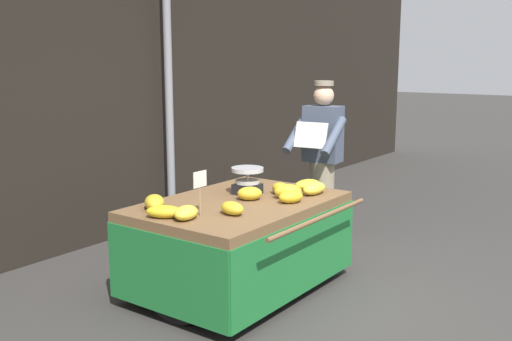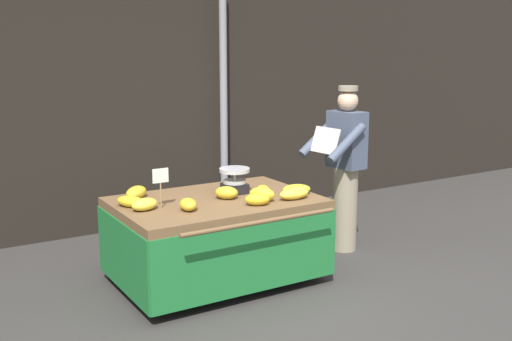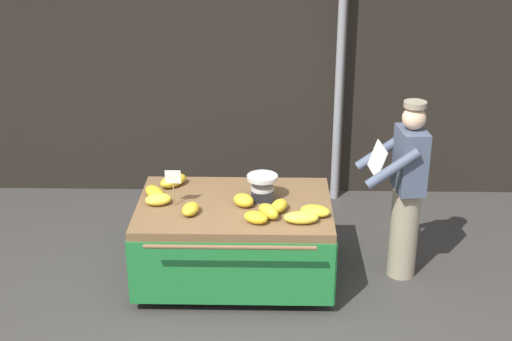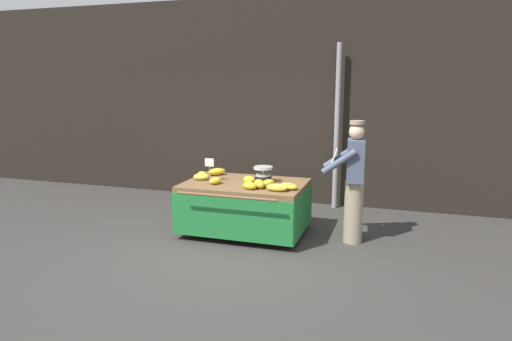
{
  "view_description": "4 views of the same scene",
  "coord_description": "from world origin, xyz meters",
  "px_view_note": "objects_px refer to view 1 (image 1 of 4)",
  "views": [
    {
      "loc": [
        -3.8,
        -2.19,
        1.94
      ],
      "look_at": [
        0.19,
        0.71,
        1.0
      ],
      "focal_mm": 41.61,
      "sensor_mm": 36.0,
      "label": 1
    },
    {
      "loc": [
        -2.48,
        -4.0,
        2.12
      ],
      "look_at": [
        0.32,
        0.59,
        1.02
      ],
      "focal_mm": 43.37,
      "sensor_mm": 36.0,
      "label": 2
    },
    {
      "loc": [
        0.3,
        -5.16,
        3.6
      ],
      "look_at": [
        0.18,
        0.76,
        1.09
      ],
      "focal_mm": 50.8,
      "sensor_mm": 36.0,
      "label": 3
    },
    {
      "loc": [
        2.11,
        -5.36,
        2.23
      ],
      "look_at": [
        0.12,
        0.84,
        0.94
      ],
      "focal_mm": 31.64,
      "sensor_mm": 36.0,
      "label": 4
    }
  ],
  "objects_px": {
    "banana_bunch_1": "(164,212)",
    "banana_bunch_3": "(232,208)",
    "banana_bunch_0": "(281,189)",
    "banana_bunch_7": "(308,184)",
    "street_pole": "(169,103)",
    "banana_bunch_6": "(186,213)",
    "price_sign": "(200,183)",
    "banana_bunch_2": "(250,193)",
    "banana_bunch_5": "(154,202)",
    "banana_bunch_4": "(314,188)",
    "banana_cart": "(239,224)",
    "banana_bunch_9": "(288,192)",
    "vendor_person": "(322,162)",
    "weighing_scale": "(247,181)",
    "banana_bunch_8": "(291,197)"
  },
  "relations": [
    {
      "from": "banana_cart",
      "to": "banana_bunch_9",
      "type": "relative_size",
      "value": 7.6
    },
    {
      "from": "price_sign",
      "to": "banana_bunch_3",
      "type": "xyz_separation_m",
      "value": [
        0.17,
        -0.17,
        -0.2
      ]
    },
    {
      "from": "street_pole",
      "to": "banana_bunch_8",
      "type": "height_order",
      "value": "street_pole"
    },
    {
      "from": "street_pole",
      "to": "banana_bunch_4",
      "type": "distance_m",
      "value": 2.32
    },
    {
      "from": "banana_bunch_1",
      "to": "banana_bunch_2",
      "type": "height_order",
      "value": "banana_bunch_2"
    },
    {
      "from": "banana_bunch_3",
      "to": "banana_bunch_6",
      "type": "height_order",
      "value": "banana_bunch_6"
    },
    {
      "from": "banana_bunch_0",
      "to": "banana_bunch_5",
      "type": "xyz_separation_m",
      "value": [
        -1.0,
        0.52,
        0.0
      ]
    },
    {
      "from": "banana_bunch_6",
      "to": "banana_bunch_3",
      "type": "bearing_deg",
      "value": -31.35
    },
    {
      "from": "banana_bunch_1",
      "to": "banana_bunch_6",
      "type": "height_order",
      "value": "banana_bunch_6"
    },
    {
      "from": "banana_cart",
      "to": "banana_bunch_8",
      "type": "distance_m",
      "value": 0.5
    },
    {
      "from": "price_sign",
      "to": "banana_bunch_2",
      "type": "relative_size",
      "value": 1.64
    },
    {
      "from": "street_pole",
      "to": "banana_bunch_0",
      "type": "xyz_separation_m",
      "value": [
        -0.67,
        -1.97,
        -0.61
      ]
    },
    {
      "from": "banana_bunch_0",
      "to": "banana_bunch_6",
      "type": "height_order",
      "value": "banana_bunch_0"
    },
    {
      "from": "street_pole",
      "to": "banana_bunch_9",
      "type": "xyz_separation_m",
      "value": [
        -0.76,
        -2.1,
        -0.6
      ]
    },
    {
      "from": "street_pole",
      "to": "vendor_person",
      "type": "xyz_separation_m",
      "value": [
        0.48,
        -1.71,
        -0.57
      ]
    },
    {
      "from": "price_sign",
      "to": "banana_bunch_6",
      "type": "xyz_separation_m",
      "value": [
        -0.14,
        0.02,
        -0.2
      ]
    },
    {
      "from": "banana_bunch_1",
      "to": "banana_bunch_2",
      "type": "relative_size",
      "value": 1.33
    },
    {
      "from": "banana_bunch_0",
      "to": "banana_cart",
      "type": "bearing_deg",
      "value": 159.26
    },
    {
      "from": "banana_cart",
      "to": "weighing_scale",
      "type": "distance_m",
      "value": 0.42
    },
    {
      "from": "banana_bunch_4",
      "to": "vendor_person",
      "type": "relative_size",
      "value": 0.17
    },
    {
      "from": "banana_cart",
      "to": "banana_bunch_7",
      "type": "bearing_deg",
      "value": -17.83
    },
    {
      "from": "weighing_scale",
      "to": "vendor_person",
      "type": "bearing_deg",
      "value": 0.25
    },
    {
      "from": "price_sign",
      "to": "vendor_person",
      "type": "xyz_separation_m",
      "value": [
        2.09,
        0.16,
        -0.15
      ]
    },
    {
      "from": "street_pole",
      "to": "banana_bunch_4",
      "type": "relative_size",
      "value": 9.73
    },
    {
      "from": "street_pole",
      "to": "price_sign",
      "type": "height_order",
      "value": "street_pole"
    },
    {
      "from": "banana_cart",
      "to": "banana_bunch_4",
      "type": "distance_m",
      "value": 0.74
    },
    {
      "from": "weighing_scale",
      "to": "banana_bunch_8",
      "type": "height_order",
      "value": "weighing_scale"
    },
    {
      "from": "banana_bunch_2",
      "to": "banana_bunch_4",
      "type": "distance_m",
      "value": 0.6
    },
    {
      "from": "banana_bunch_6",
      "to": "banana_bunch_7",
      "type": "xyz_separation_m",
      "value": [
        1.4,
        -0.2,
        -0.01
      ]
    },
    {
      "from": "banana_bunch_6",
      "to": "banana_cart",
      "type": "bearing_deg",
      "value": 2.88
    },
    {
      "from": "street_pole",
      "to": "banana_bunch_5",
      "type": "distance_m",
      "value": 2.29
    },
    {
      "from": "price_sign",
      "to": "banana_bunch_1",
      "type": "height_order",
      "value": "price_sign"
    },
    {
      "from": "banana_bunch_7",
      "to": "banana_bunch_9",
      "type": "height_order",
      "value": "banana_bunch_9"
    },
    {
      "from": "banana_cart",
      "to": "banana_bunch_5",
      "type": "height_order",
      "value": "banana_bunch_5"
    },
    {
      "from": "street_pole",
      "to": "weighing_scale",
      "type": "relative_size",
      "value": 10.29
    },
    {
      "from": "street_pole",
      "to": "banana_bunch_6",
      "type": "bearing_deg",
      "value": -133.47
    },
    {
      "from": "banana_bunch_2",
      "to": "banana_bunch_6",
      "type": "distance_m",
      "value": 0.77
    },
    {
      "from": "banana_bunch_1",
      "to": "vendor_person",
      "type": "xyz_separation_m",
      "value": [
        2.29,
        -0.02,
        0.05
      ]
    },
    {
      "from": "banana_bunch_1",
      "to": "banana_bunch_3",
      "type": "bearing_deg",
      "value": -43.52
    },
    {
      "from": "banana_cart",
      "to": "banana_bunch_7",
      "type": "xyz_separation_m",
      "value": [
        0.72,
        -0.23,
        0.25
      ]
    },
    {
      "from": "street_pole",
      "to": "banana_bunch_6",
      "type": "distance_m",
      "value": 2.62
    },
    {
      "from": "banana_bunch_2",
      "to": "banana_bunch_6",
      "type": "height_order",
      "value": "banana_bunch_2"
    },
    {
      "from": "street_pole",
      "to": "banana_bunch_7",
      "type": "xyz_separation_m",
      "value": [
        -0.36,
        -2.04,
        -0.62
      ]
    },
    {
      "from": "banana_bunch_9",
      "to": "street_pole",
      "type": "bearing_deg",
      "value": 70.02
    },
    {
      "from": "banana_bunch_8",
      "to": "banana_bunch_2",
      "type": "bearing_deg",
      "value": 109.34
    },
    {
      "from": "banana_bunch_2",
      "to": "banana_bunch_5",
      "type": "xyz_separation_m",
      "value": [
        -0.68,
        0.42,
        0.0
      ]
    },
    {
      "from": "banana_bunch_0",
      "to": "banana_bunch_7",
      "type": "xyz_separation_m",
      "value": [
        0.31,
        -0.08,
        -0.01
      ]
    },
    {
      "from": "banana_bunch_7",
      "to": "banana_bunch_8",
      "type": "relative_size",
      "value": 1.22
    },
    {
      "from": "banana_bunch_4",
      "to": "banana_bunch_5",
      "type": "height_order",
      "value": "banana_bunch_5"
    },
    {
      "from": "banana_bunch_0",
      "to": "banana_bunch_8",
      "type": "bearing_deg",
      "value": -131.33
    }
  ]
}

